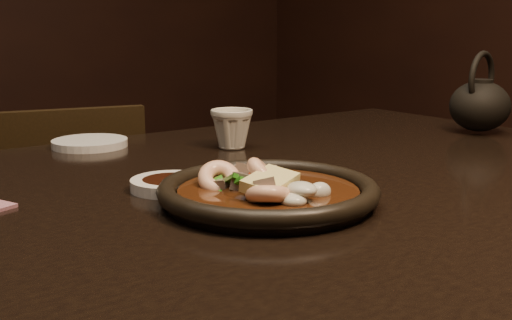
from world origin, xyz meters
TOP-DOWN VIEW (x-y plane):
  - table at (0.00, 0.00)m, footprint 1.60×0.90m
  - chair at (0.08, 0.71)m, footprint 0.45×0.45m
  - plate at (0.07, -0.07)m, footprint 0.26×0.26m
  - stirfry at (0.06, -0.08)m, footprint 0.13×0.17m
  - soy_dish at (0.01, 0.05)m, footprint 0.10×0.10m
  - saucer_right at (0.04, 0.39)m, footprint 0.13×0.13m
  - tea_cup at (0.22, 0.23)m, footprint 0.08×0.08m
  - teapot at (0.69, 0.08)m, footprint 0.14×0.11m

SIDE VIEW (x-z plane):
  - chair at x=0.08m, z-range 0.04..0.82m
  - table at x=0.00m, z-range 0.30..1.05m
  - saucer_right at x=0.04m, z-range 0.75..0.76m
  - soy_dish at x=0.01m, z-range 0.75..0.76m
  - plate at x=0.07m, z-range 0.75..0.78m
  - stirfry at x=0.06m, z-range 0.74..0.80m
  - tea_cup at x=0.22m, z-range 0.75..0.82m
  - teapot at x=0.69m, z-range 0.73..0.88m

